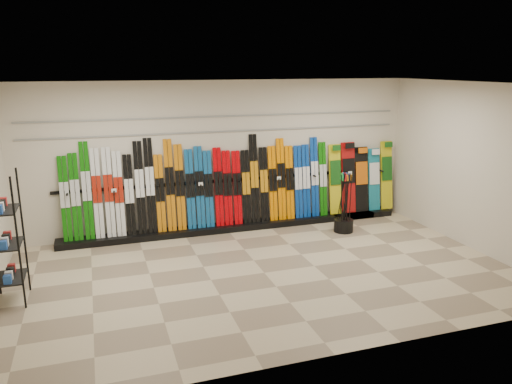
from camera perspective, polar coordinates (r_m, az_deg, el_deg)
name	(u,v)px	position (r m, az deg, el deg)	size (l,w,h in m)	color
floor	(264,273)	(8.22, 0.96, -9.21)	(8.00, 8.00, 0.00)	#85715B
back_wall	(224,156)	(10.08, -3.72, 4.12)	(8.00, 8.00, 0.00)	beige
right_wall	(474,167)	(9.79, 23.69, 2.63)	(5.00, 5.00, 0.00)	beige
ceiling	(265,84)	(7.54, 1.05, 12.19)	(8.00, 8.00, 0.00)	silver
ski_rack_base	(238,226)	(10.29, -2.06, -3.92)	(8.00, 0.40, 0.12)	black
skis	(203,187)	(9.95, -6.13, 0.57)	(5.37, 0.28, 1.82)	#10640A
snowboards	(361,178)	(11.24, 11.88, 1.56)	(1.56, 0.24, 1.54)	gold
accessory_rack	(5,239)	(7.78, -26.75, -4.80)	(0.40, 0.60, 1.87)	black
pole_bin	(343,226)	(10.27, 9.97, -3.79)	(0.39, 0.39, 0.25)	black
ski_poles	(344,203)	(10.13, 10.08, -1.19)	(0.24, 0.37, 1.18)	black
slatwall_rail_0	(223,131)	(9.99, -3.74, 6.93)	(7.60, 0.02, 0.03)	gray
slatwall_rail_1	(223,116)	(9.95, -3.77, 8.64)	(7.60, 0.02, 0.03)	gray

